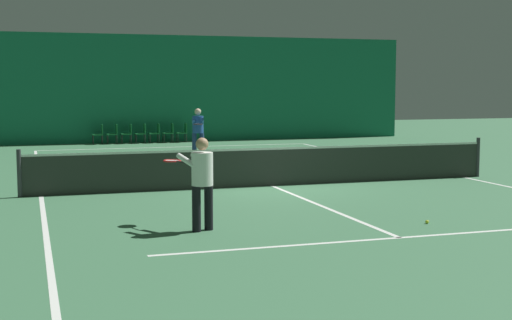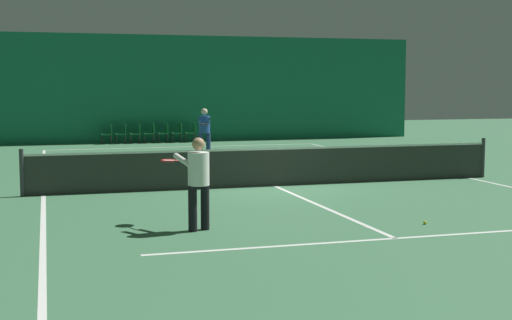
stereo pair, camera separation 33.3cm
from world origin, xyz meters
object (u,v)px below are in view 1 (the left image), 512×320
object	(u,v)px
courtside_chair_1	(114,133)
courtside_chair_6	(183,131)
courtside_chair_2	(128,132)
courtside_chair_3	(142,132)
player_far	(198,129)
player_near	(201,177)
courtside_chair_5	(170,132)
tennis_ball	(427,222)
courtside_chair_0	(99,133)
tennis_net	(272,165)
courtside_chair_4	(156,132)

from	to	relation	value
courtside_chair_1	courtside_chair_6	distance (m)	3.03
courtside_chair_2	courtside_chair_3	size ratio (longest dim) A/B	1.00
player_far	courtside_chair_3	world-z (taller)	player_far
player_near	courtside_chair_6	bearing A→B (deg)	-31.41
courtside_chair_5	tennis_ball	xyz separation A→B (m)	(0.90, -19.76, -0.45)
courtside_chair_1	courtside_chair_0	bearing A→B (deg)	-90.00
player_near	tennis_ball	bearing A→B (deg)	-119.72
courtside_chair_0	courtside_chair_6	bearing A→B (deg)	90.00
player_far	courtside_chair_5	bearing A→B (deg)	-169.23
courtside_chair_0	courtside_chair_3	xyz separation A→B (m)	(1.82, 0.00, 0.00)
tennis_net	courtside_chair_6	distance (m)	14.30
courtside_chair_5	courtside_chair_6	distance (m)	0.61
player_near	courtside_chair_2	size ratio (longest dim) A/B	1.90
player_far	courtside_chair_4	world-z (taller)	player_far
courtside_chair_4	courtside_chair_6	distance (m)	1.21
courtside_chair_6	courtside_chair_5	bearing A→B (deg)	-90.00
player_far	tennis_ball	size ratio (longest dim) A/B	25.61
player_far	courtside_chair_2	bearing A→B (deg)	-153.54
courtside_chair_1	courtside_chair_6	xyz separation A→B (m)	(3.03, 0.00, 0.00)
player_far	tennis_ball	distance (m)	13.33
courtside_chair_3	player_far	bearing A→B (deg)	8.52
courtside_chair_2	courtside_chair_3	xyz separation A→B (m)	(0.61, 0.00, 0.00)
player_near	courtside_chair_1	size ratio (longest dim) A/B	1.90
courtside_chair_5	tennis_net	bearing A→B (deg)	-0.66
player_near	courtside_chair_0	bearing A→B (deg)	-20.66
courtside_chair_0	courtside_chair_4	xyz separation A→B (m)	(2.42, 0.00, 0.00)
player_near	courtside_chair_4	distance (m)	19.27
courtside_chair_3	tennis_ball	size ratio (longest dim) A/B	12.73
courtside_chair_3	tennis_ball	bearing A→B (deg)	6.10
courtside_chair_2	courtside_chair_5	xyz separation A→B (m)	(1.82, 0.00, 0.00)
courtside_chair_6	player_far	bearing A→B (deg)	-7.33
player_near	tennis_ball	size ratio (longest dim) A/B	24.24
tennis_ball	tennis_net	bearing A→B (deg)	101.02
player_near	player_far	size ratio (longest dim) A/B	0.95
tennis_net	courtside_chair_6	size ratio (longest dim) A/B	14.29
player_far	tennis_ball	xyz separation A→B (m)	(1.13, -13.25, -0.95)
courtside_chair_2	courtside_chair_3	bearing A→B (deg)	90.00
player_near	courtside_chair_0	size ratio (longest dim) A/B	1.90
courtside_chair_0	player_near	bearing A→B (deg)	-0.26
courtside_chair_0	tennis_ball	size ratio (longest dim) A/B	12.73
player_near	player_far	bearing A→B (deg)	-33.28
courtside_chair_0	courtside_chair_4	size ratio (longest dim) A/B	1.00
tennis_net	courtside_chair_1	distance (m)	14.46
courtside_chair_2	courtside_chair_3	world-z (taller)	same
tennis_net	tennis_ball	xyz separation A→B (m)	(1.07, -5.48, -0.48)
tennis_net	courtside_chair_1	world-z (taller)	tennis_net
courtside_chair_4	courtside_chair_3	bearing A→B (deg)	-90.00
player_near	courtside_chair_0	world-z (taller)	player_near
courtside_chair_1	tennis_ball	distance (m)	20.05
courtside_chair_4	tennis_ball	world-z (taller)	courtside_chair_4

